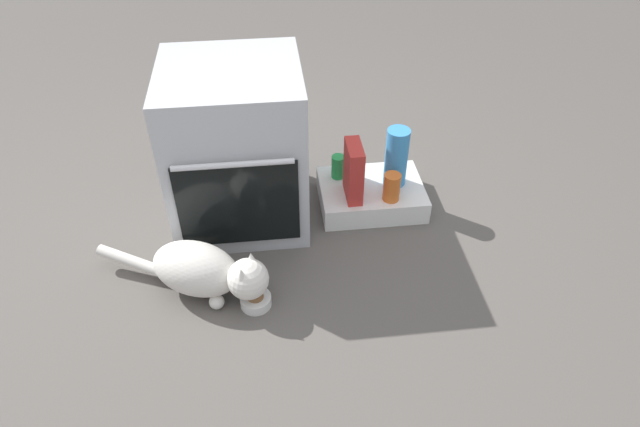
{
  "coord_description": "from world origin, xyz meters",
  "views": [
    {
      "loc": [
        0.15,
        -1.72,
        1.78
      ],
      "look_at": [
        0.36,
        0.07,
        0.25
      ],
      "focal_mm": 31.24,
      "sensor_mm": 36.0,
      "label": 1
    }
  ],
  "objects_px": {
    "pantry_cabinet": "(371,194)",
    "cat": "(205,271)",
    "oven": "(236,147)",
    "cereal_box": "(354,171)",
    "food_bowl": "(256,300)",
    "soda_can": "(338,167)",
    "water_bottle": "(396,157)",
    "sauce_jar": "(392,187)"
  },
  "relations": [
    {
      "from": "food_bowl",
      "to": "soda_can",
      "type": "xyz_separation_m",
      "value": [
        0.44,
        0.69,
        0.15
      ]
    },
    {
      "from": "sauce_jar",
      "to": "oven",
      "type": "bearing_deg",
      "value": 170.01
    },
    {
      "from": "water_bottle",
      "to": "sauce_jar",
      "type": "bearing_deg",
      "value": -108.81
    },
    {
      "from": "cat",
      "to": "cereal_box",
      "type": "distance_m",
      "value": 0.82
    },
    {
      "from": "cereal_box",
      "to": "sauce_jar",
      "type": "relative_size",
      "value": 2.0
    },
    {
      "from": "oven",
      "to": "food_bowl",
      "type": "xyz_separation_m",
      "value": [
        0.05,
        -0.61,
        -0.35
      ]
    },
    {
      "from": "cat",
      "to": "sauce_jar",
      "type": "distance_m",
      "value": 0.95
    },
    {
      "from": "oven",
      "to": "cereal_box",
      "type": "height_order",
      "value": "oven"
    },
    {
      "from": "food_bowl",
      "to": "cereal_box",
      "type": "relative_size",
      "value": 0.46
    },
    {
      "from": "water_bottle",
      "to": "soda_can",
      "type": "bearing_deg",
      "value": 163.37
    },
    {
      "from": "pantry_cabinet",
      "to": "cat",
      "type": "distance_m",
      "value": 0.94
    },
    {
      "from": "food_bowl",
      "to": "water_bottle",
      "type": "xyz_separation_m",
      "value": [
        0.7,
        0.61,
        0.24
      ]
    },
    {
      "from": "food_bowl",
      "to": "cereal_box",
      "type": "bearing_deg",
      "value": 47.72
    },
    {
      "from": "cat",
      "to": "sauce_jar",
      "type": "height_order",
      "value": "sauce_jar"
    },
    {
      "from": "soda_can",
      "to": "pantry_cabinet",
      "type": "bearing_deg",
      "value": -30.42
    },
    {
      "from": "oven",
      "to": "food_bowl",
      "type": "distance_m",
      "value": 0.7
    },
    {
      "from": "pantry_cabinet",
      "to": "water_bottle",
      "type": "height_order",
      "value": "water_bottle"
    },
    {
      "from": "soda_can",
      "to": "sauce_jar",
      "type": "bearing_deg",
      "value": -42.48
    },
    {
      "from": "cat",
      "to": "cereal_box",
      "type": "height_order",
      "value": "cereal_box"
    },
    {
      "from": "water_bottle",
      "to": "cat",
      "type": "bearing_deg",
      "value": -150.1
    },
    {
      "from": "oven",
      "to": "cat",
      "type": "height_order",
      "value": "oven"
    },
    {
      "from": "pantry_cabinet",
      "to": "cat",
      "type": "bearing_deg",
      "value": -147.25
    },
    {
      "from": "oven",
      "to": "cereal_box",
      "type": "relative_size",
      "value": 2.71
    },
    {
      "from": "cereal_box",
      "to": "sauce_jar",
      "type": "xyz_separation_m",
      "value": [
        0.18,
        -0.05,
        -0.07
      ]
    },
    {
      "from": "cat",
      "to": "water_bottle",
      "type": "height_order",
      "value": "water_bottle"
    },
    {
      "from": "oven",
      "to": "cat",
      "type": "relative_size",
      "value": 1.02
    },
    {
      "from": "pantry_cabinet",
      "to": "cereal_box",
      "type": "height_order",
      "value": "cereal_box"
    },
    {
      "from": "cat",
      "to": "cereal_box",
      "type": "bearing_deg",
      "value": 57.86
    },
    {
      "from": "soda_can",
      "to": "cereal_box",
      "type": "bearing_deg",
      "value": -72.57
    },
    {
      "from": "soda_can",
      "to": "sauce_jar",
      "type": "height_order",
      "value": "sauce_jar"
    },
    {
      "from": "food_bowl",
      "to": "oven",
      "type": "bearing_deg",
      "value": 94.25
    },
    {
      "from": "oven",
      "to": "cat",
      "type": "xyz_separation_m",
      "value": [
        -0.15,
        -0.52,
        -0.25
      ]
    },
    {
      "from": "pantry_cabinet",
      "to": "cereal_box",
      "type": "relative_size",
      "value": 1.81
    },
    {
      "from": "oven",
      "to": "water_bottle",
      "type": "height_order",
      "value": "oven"
    },
    {
      "from": "cereal_box",
      "to": "cat",
      "type": "bearing_deg",
      "value": -147.08
    },
    {
      "from": "oven",
      "to": "water_bottle",
      "type": "xyz_separation_m",
      "value": [
        0.75,
        0.0,
        -0.11
      ]
    },
    {
      "from": "soda_can",
      "to": "sauce_jar",
      "type": "xyz_separation_m",
      "value": [
        0.23,
        -0.21,
        0.01
      ]
    },
    {
      "from": "food_bowl",
      "to": "water_bottle",
      "type": "height_order",
      "value": "water_bottle"
    },
    {
      "from": "cereal_box",
      "to": "pantry_cabinet",
      "type": "bearing_deg",
      "value": 31.63
    },
    {
      "from": "oven",
      "to": "soda_can",
      "type": "height_order",
      "value": "oven"
    },
    {
      "from": "water_bottle",
      "to": "sauce_jar",
      "type": "distance_m",
      "value": 0.16
    },
    {
      "from": "cat",
      "to": "soda_can",
      "type": "distance_m",
      "value": 0.87
    }
  ]
}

